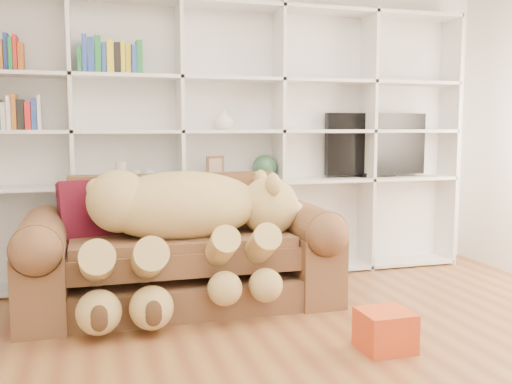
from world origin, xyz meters
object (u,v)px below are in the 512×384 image
object	(u,v)px
tv	(376,145)
teddy_bear	(185,220)
sofa	(181,257)
gift_box	(385,331)

from	to	relation	value
tv	teddy_bear	bearing A→B (deg)	-155.82
tv	sofa	bearing A→B (deg)	-160.68
teddy_bear	tv	world-z (taller)	tv
teddy_bear	tv	size ratio (longest dim) A/B	1.69
sofa	gift_box	size ratio (longest dim) A/B	7.59
sofa	gift_box	xyz separation A→B (m)	(1.03, -1.26, -0.24)
sofa	teddy_bear	world-z (taller)	teddy_bear
sofa	tv	distance (m)	2.25
sofa	teddy_bear	distance (m)	0.36
sofa	tv	size ratio (longest dim) A/B	2.24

